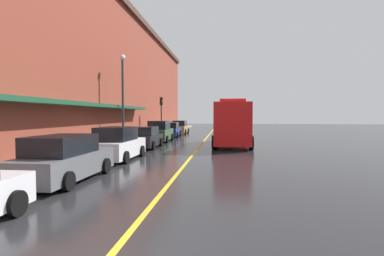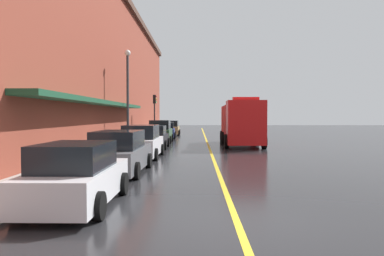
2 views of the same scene
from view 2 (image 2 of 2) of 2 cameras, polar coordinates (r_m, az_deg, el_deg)
name	(u,v)px [view 2 (image 2 of 2)]	position (r m, az deg, el deg)	size (l,w,h in m)	color
ground_plane	(207,141)	(32.68, 2.31, -2.08)	(112.00, 112.00, 0.00)	#232326
sidewalk_left	(137,140)	(33.10, -8.49, -1.92)	(2.40, 70.00, 0.15)	#9E9B93
lane_center_stripe	(207,141)	(32.68, 2.31, -2.08)	(0.16, 70.00, 0.01)	gold
brick_building_left	(42,66)	(34.59, -22.32, 8.92)	(14.94, 64.00, 13.16)	brown
parked_car_0	(77,176)	(9.75, -17.45, -7.18)	(1.98, 4.23, 1.61)	silver
parked_car_1	(120,153)	(14.82, -11.21, -3.88)	(2.12, 4.84, 1.69)	#595B60
parked_car_2	(142,142)	(20.08, -7.83, -2.24)	(2.15, 4.45, 1.78)	silver
parked_car_3	(154,137)	(25.99, -5.92, -1.48)	(1.98, 4.20, 1.59)	black
parked_car_4	(160,132)	(31.34, -4.95, -0.65)	(2.04, 4.36, 1.91)	#2D5133
parked_car_5	(166,131)	(37.30, -4.09, -0.42)	(2.10, 4.66, 1.61)	navy
parked_car_6	(171,128)	(43.16, -3.24, -0.04)	(2.02, 4.79, 1.72)	#A5844C
fire_truck	(241,123)	(28.51, 7.62, 0.73)	(2.99, 8.47, 3.56)	red
parking_meter_0	(91,145)	(16.12, -15.40, -2.51)	(0.14, 0.18, 1.33)	#4C4C51
parking_meter_1	(121,136)	(22.02, -10.97, -1.30)	(0.14, 0.18, 1.33)	#4C4C51
parking_meter_2	(159,126)	(42.73, -5.23, 0.28)	(0.14, 0.18, 1.33)	#4C4C51
street_lamp_left	(128,87)	(27.37, -9.98, 6.33)	(0.44, 0.44, 6.94)	#33383D
traffic_light_near	(155,107)	(38.31, -5.84, 3.22)	(0.38, 0.36, 4.30)	#232326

